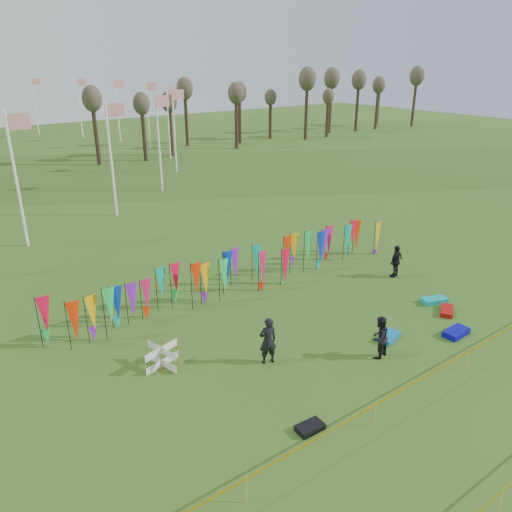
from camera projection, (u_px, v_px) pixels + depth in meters
ground at (365, 371)px, 18.30m from camera, size 160.00×160.00×0.00m
banner_row at (243, 267)px, 24.14m from camera, size 18.64×0.64×2.09m
caution_tape_near at (412, 385)px, 16.25m from camera, size 26.00×0.02×0.90m
tree_line at (284, 92)px, 66.43m from camera, size 53.92×1.92×7.84m
box_kite at (162, 356)px, 18.38m from camera, size 0.79×0.79×0.87m
person_left at (268, 341)px, 18.46m from camera, size 0.79×0.66×1.88m
person_mid at (379, 337)px, 18.84m from camera, size 0.90×0.64×1.71m
person_right at (396, 261)px, 25.75m from camera, size 1.09×0.72×1.73m
kite_bag_turquoise at (389, 337)px, 20.29m from camera, size 1.18×0.78×0.22m
kite_bag_blue at (456, 332)px, 20.59m from camera, size 1.20×0.66×0.25m
kite_bag_red at (447, 311)px, 22.38m from camera, size 1.22×1.03×0.21m
kite_bag_black at (310, 427)px, 15.37m from camera, size 0.89×0.55×0.20m
kite_bag_teal at (434, 300)px, 23.30m from camera, size 1.32×0.92×0.23m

